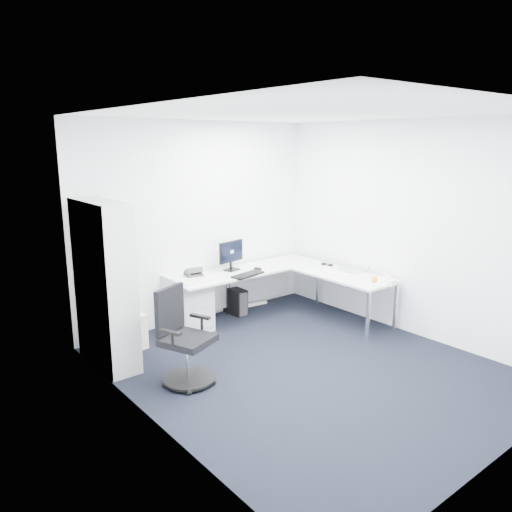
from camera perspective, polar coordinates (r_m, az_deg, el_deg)
ground at (r=5.64m, az=5.65°, el=-12.57°), size 4.20×4.20×0.00m
ceiling at (r=5.10m, az=6.35°, el=15.99°), size 4.20×4.20×0.00m
wall_back at (r=6.83m, az=-6.54°, el=3.81°), size 3.60×0.02×2.70m
wall_left at (r=4.17m, az=-11.92°, el=-2.25°), size 0.02×4.20×2.70m
wall_right at (r=6.58m, az=17.21°, el=2.97°), size 0.02×4.20×2.70m
l_desk at (r=6.82m, az=0.77°, el=-4.83°), size 2.33×1.30×0.68m
drawer_pedestal at (r=6.63m, az=-7.79°, el=-5.36°), size 0.46×0.58×0.71m
bookshelf at (r=5.63m, az=-16.89°, el=-3.17°), size 0.36×0.91×1.83m
task_chair at (r=5.14m, az=-7.80°, el=-9.19°), size 0.73×0.73×0.99m
black_pc_tower at (r=7.20m, az=-2.37°, el=-5.17°), size 0.17×0.38×0.37m
beige_pc_tower at (r=6.29m, az=-14.01°, el=-8.06°), size 0.22×0.45×0.42m
power_strip at (r=7.61m, az=0.02°, el=-5.47°), size 0.36×0.10×0.04m
monitor at (r=6.88m, az=-2.80°, el=0.08°), size 0.46×0.23×0.43m
black_keyboard at (r=6.65m, az=-0.93°, el=-2.14°), size 0.52×0.27×0.02m
mouse at (r=6.95m, az=0.21°, el=-1.46°), size 0.08×0.10×0.03m
desk_phone at (r=6.58m, az=-7.16°, el=-1.88°), size 0.24×0.24×0.14m
laptop at (r=7.01m, az=10.89°, el=-0.62°), size 0.40×0.39×0.25m
white_keyboard at (r=6.84m, az=9.19°, el=-1.92°), size 0.17×0.45×0.01m
headphones at (r=7.27m, az=8.13°, el=-0.88°), size 0.14×0.19×0.04m
orange_fruit at (r=6.51m, az=13.37°, el=-2.60°), size 0.08×0.08×0.08m
tissue_box at (r=6.45m, az=14.76°, el=-2.84°), size 0.11×0.21×0.07m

